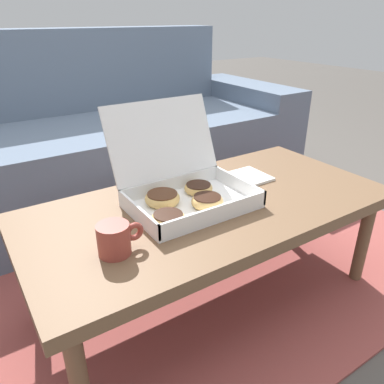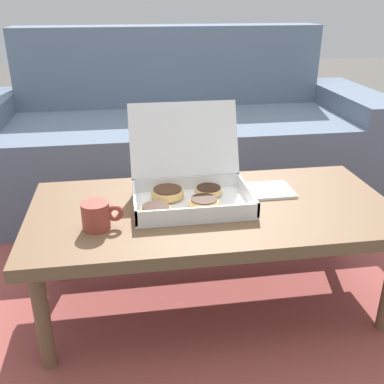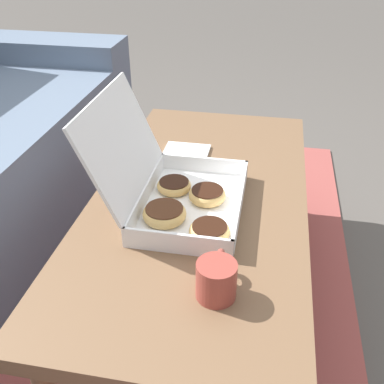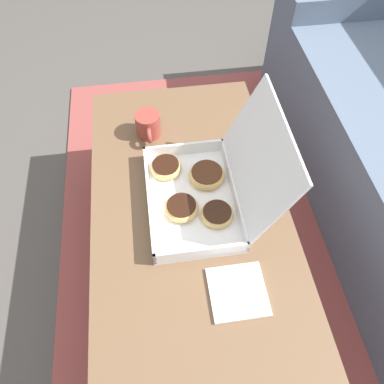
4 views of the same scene
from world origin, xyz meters
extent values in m
plane|color=#514C47|center=(0.00, 0.00, 0.00)|extent=(12.00, 12.00, 0.00)
cube|color=#994742|center=(0.00, 0.30, 0.01)|extent=(2.24, 1.92, 0.01)
cube|color=slate|center=(-0.94, 0.75, 0.27)|extent=(0.24, 0.81, 0.54)
cube|color=brown|center=(0.00, -0.18, 0.36)|extent=(1.17, 0.57, 0.04)
cylinder|color=brown|center=(-0.53, -0.40, 0.17)|extent=(0.04, 0.04, 0.34)
cylinder|color=brown|center=(-0.53, 0.05, 0.17)|extent=(0.04, 0.04, 0.34)
cube|color=white|center=(-0.07, -0.17, 0.39)|extent=(0.37, 0.26, 0.01)
cube|color=white|center=(-0.07, -0.29, 0.41)|extent=(0.37, 0.01, 0.05)
cube|color=white|center=(-0.07, -0.04, 0.41)|extent=(0.37, 0.01, 0.05)
cube|color=white|center=(-0.25, -0.17, 0.41)|extent=(0.01, 0.26, 0.05)
cube|color=white|center=(0.12, -0.17, 0.41)|extent=(0.01, 0.26, 0.05)
cube|color=white|center=(-0.07, 0.01, 0.55)|extent=(0.37, 0.11, 0.24)
torus|color=#E0B266|center=(0.00, -0.10, 0.40)|extent=(0.09, 0.09, 0.03)
cylinder|color=black|center=(0.00, -0.10, 0.41)|extent=(0.08, 0.08, 0.01)
torus|color=#E0B266|center=(-0.03, -0.20, 0.41)|extent=(0.10, 0.10, 0.03)
cylinder|color=black|center=(-0.03, -0.20, 0.42)|extent=(0.08, 0.08, 0.01)
torus|color=#E0B266|center=(-0.14, -0.11, 0.41)|extent=(0.11, 0.11, 0.03)
cylinder|color=#472614|center=(-0.14, -0.11, 0.42)|extent=(0.09, 0.09, 0.02)
torus|color=#E0B266|center=(-0.19, -0.23, 0.41)|extent=(0.10, 0.10, 0.03)
cylinder|color=black|center=(-0.19, -0.23, 0.41)|extent=(0.08, 0.08, 0.01)
cylinder|color=#993D33|center=(-0.36, -0.27, 0.42)|extent=(0.08, 0.08, 0.08)
torus|color=#993D33|center=(-0.31, -0.27, 0.43)|extent=(0.05, 0.01, 0.05)
cube|color=white|center=(0.22, -0.09, 0.39)|extent=(0.14, 0.14, 0.01)
camera|label=1|loc=(-0.63, -1.03, 0.92)|focal=35.00mm
camera|label=2|loc=(-0.27, -1.46, 1.01)|focal=42.00mm
camera|label=3|loc=(-1.02, -0.34, 1.04)|focal=42.00mm
camera|label=4|loc=(0.54, -0.25, 1.30)|focal=35.00mm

